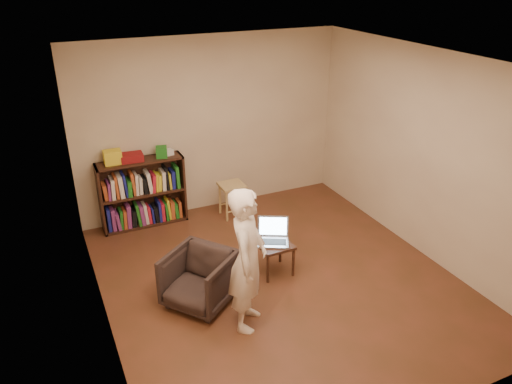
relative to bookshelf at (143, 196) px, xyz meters
name	(u,v)px	position (x,y,z in m)	size (l,w,h in m)	color
floor	(279,280)	(1.13, -2.09, -0.44)	(4.50, 4.50, 0.00)	#472D16
ceiling	(284,62)	(1.13, -2.09, 2.16)	(4.50, 4.50, 0.00)	silver
wall_back	(211,125)	(1.13, 0.16, 0.86)	(4.00, 4.00, 0.00)	beige
wall_left	(94,218)	(-0.87, -2.09, 0.86)	(4.50, 4.50, 0.00)	beige
wall_right	(424,155)	(3.13, -2.09, 0.86)	(4.50, 4.50, 0.00)	beige
bookshelf	(143,196)	(0.00, 0.00, 0.00)	(1.20, 0.30, 1.00)	black
box_yellow	(113,157)	(-0.35, 0.00, 0.66)	(0.23, 0.17, 0.19)	yellow
red_cloth	(132,157)	(-0.09, 0.00, 0.61)	(0.30, 0.22, 0.10)	maroon
box_green	(162,152)	(0.32, -0.03, 0.64)	(0.15, 0.15, 0.15)	#1F721E
box_white	(169,152)	(0.43, 0.01, 0.60)	(0.11, 0.11, 0.08)	silver
stool	(232,190)	(1.25, -0.30, -0.03)	(0.35, 0.35, 0.51)	#A98152
armchair	(199,279)	(0.12, -2.10, -0.12)	(0.67, 0.69, 0.63)	#2C211D
side_table	(275,248)	(1.15, -1.90, -0.10)	(0.40, 0.40, 0.40)	black
laptop	(273,236)	(1.16, -1.84, 0.03)	(0.48, 0.46, 0.28)	#A9A9AE
person	(248,260)	(0.48, -2.63, 0.34)	(0.57, 0.38, 1.57)	beige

